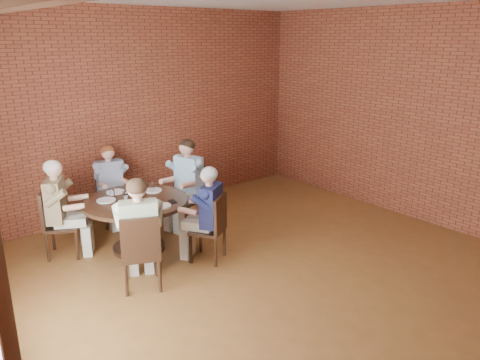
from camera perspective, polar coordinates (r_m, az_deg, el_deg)
floor at (r=5.94m, az=5.10°, el=-12.42°), size 7.00×7.00×0.00m
wall_back at (r=8.13m, az=-12.24°, el=8.09°), size 7.00×0.00×7.00m
wall_right at (r=7.91m, az=22.67°, el=6.92°), size 0.00×7.00×7.00m
dining_table at (r=6.73m, az=-12.47°, el=-4.14°), size 1.46×1.46×0.75m
chair_a at (r=7.53m, az=-6.04°, el=-1.54°), size 0.57×0.57×0.97m
diner_a at (r=7.41m, az=-6.55°, el=-0.45°), size 0.83×0.75×1.40m
chair_b at (r=7.82m, az=-15.52°, el=-1.58°), size 0.45×0.45×0.91m
diner_b at (r=7.71m, az=-15.43°, el=-0.71°), size 0.57×0.67×1.29m
chair_c at (r=6.88m, az=-21.58°, el=-4.62°), size 0.60×0.60×0.95m
diner_c at (r=6.81m, az=-21.00°, el=-3.31°), size 0.85×0.80×1.36m
chair_d at (r=5.66m, az=-11.97°, el=-8.37°), size 0.60×0.60×0.96m
diner_d at (r=5.68m, az=-12.12°, el=-6.41°), size 0.80×0.86×1.38m
chair_e at (r=6.28m, az=-3.30°, el=-5.58°), size 0.57×0.57×0.92m
diner_e at (r=6.25m, az=-4.03°, el=-4.21°), size 0.78×0.81×1.31m
plate_a at (r=6.98m, az=-10.55°, el=-1.25°), size 0.26×0.26×0.01m
plate_b at (r=7.03m, az=-14.94°, el=-1.41°), size 0.26×0.26×0.01m
plate_c at (r=6.71m, az=-16.01°, el=-2.39°), size 0.26×0.26×0.01m
plate_d at (r=6.33m, az=-9.55°, el=-3.13°), size 0.26×0.26×0.01m
glass_a at (r=6.90m, az=-10.68°, el=-0.91°), size 0.07×0.07×0.14m
glass_b at (r=6.91m, az=-12.44°, el=-1.01°), size 0.07×0.07×0.14m
glass_c at (r=6.80m, az=-15.32°, el=-1.51°), size 0.07×0.07×0.14m
glass_d at (r=6.60m, az=-13.82°, el=-1.97°), size 0.07×0.07×0.14m
glass_e at (r=6.48m, az=-13.79°, el=-2.33°), size 0.07×0.07×0.14m
glass_f at (r=6.22m, az=-11.18°, el=-2.96°), size 0.07×0.07×0.14m
smartphone at (r=6.47m, az=-8.21°, el=-2.64°), size 0.11×0.17×0.01m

